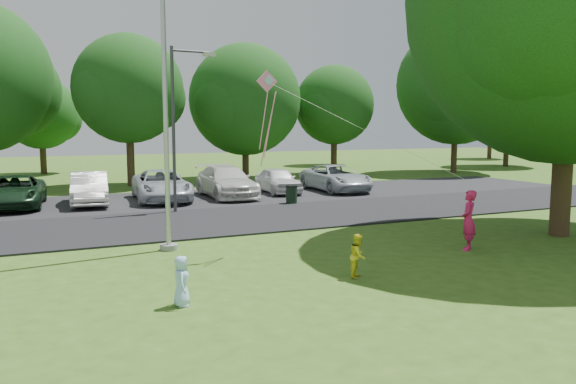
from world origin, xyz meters
name	(u,v)px	position (x,y,z in m)	size (l,w,h in m)	color
ground	(371,279)	(0.00, 0.00, 0.00)	(120.00, 120.00, 0.00)	#315717
park_road	(238,219)	(0.00, 9.00, 0.03)	(60.00, 6.00, 0.06)	black
parking_strip	(191,199)	(0.00, 15.50, 0.03)	(42.00, 7.00, 0.06)	black
flagpole	(165,101)	(-3.50, 5.00, 4.17)	(0.50, 0.50, 10.00)	#B7BABF
street_lamp	(180,114)	(-1.44, 11.68, 3.97)	(1.86, 0.29, 6.61)	#3F3F44
trash_can	(292,195)	(3.62, 11.94, 0.43)	(0.53, 0.53, 0.85)	black
big_tree	(572,9)	(8.28, 1.76, 7.05)	(10.62, 10.11, 12.39)	#332316
tree_row	(177,90)	(1.59, 24.23, 5.71)	(64.35, 11.94, 10.88)	#332316
horizon_trees	(179,116)	(4.06, 33.88, 4.30)	(77.46, 7.20, 7.02)	#332316
parked_cars	(193,184)	(0.06, 15.35, 0.76)	(17.95, 5.51, 1.49)	black
woman	(468,220)	(4.18, 1.44, 0.85)	(0.62, 0.41, 1.70)	#DC1D5D
child_yellow	(358,256)	(-0.17, 0.27, 0.51)	(0.50, 0.39, 1.02)	yellow
child_blue	(181,281)	(-4.41, -0.07, 0.50)	(0.49, 0.32, 1.00)	#A6D7FF
kite	(272,100)	(-1.00, 3.35, 4.18)	(5.62, 2.22, 3.04)	pink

